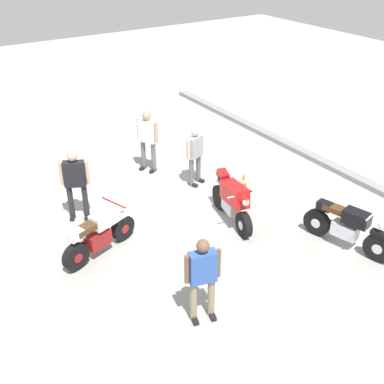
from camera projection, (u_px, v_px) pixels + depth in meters
name	position (u px, v px, depth m)	size (l,w,h in m)	color
ground_plane	(177.00, 196.00, 12.62)	(40.00, 40.00, 0.00)	#9E9E99
curb_edge	(304.00, 153.00, 14.78)	(14.00, 0.30, 0.15)	gray
motorcycle_red_sportbike	(233.00, 200.00, 11.28)	(1.94, 0.80, 1.14)	black
motorcycle_cream_vintage	(99.00, 235.00, 10.21)	(0.88, 1.90, 1.07)	black
motorcycle_black_cruiser	(347.00, 227.00, 10.42)	(2.06, 0.77, 1.09)	black
person_in_blue_shirt	(203.00, 275.00, 8.30)	(0.41, 0.66, 1.71)	gray
person_in_gray_shirt	(195.00, 153.00, 12.76)	(0.43, 0.63, 1.64)	#59595B
person_in_black_shirt	(75.00, 180.00, 11.21)	(0.49, 0.64, 1.77)	#262628
person_in_white_shirt	(148.00, 137.00, 13.42)	(0.65, 0.48, 1.78)	#59595B
traffic_cone	(243.00, 183.00, 12.70)	(0.36, 0.36, 0.53)	black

